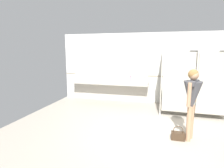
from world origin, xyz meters
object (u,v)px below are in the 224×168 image
at_px(soap_dispenser, 130,78).
at_px(paper_cup, 82,79).
at_px(person_standing, 192,96).
at_px(handbag, 178,136).

xyz_separation_m(soap_dispenser, paper_cup, (-1.95, -0.25, -0.05)).
bearing_deg(soap_dispenser, person_standing, -57.34).
bearing_deg(soap_dispenser, paper_cup, -172.73).
distance_m(handbag, soap_dispenser, 3.48).
distance_m(soap_dispenser, paper_cup, 1.97).
relative_size(person_standing, handbag, 4.85).
bearing_deg(handbag, paper_cup, 142.46).
xyz_separation_m(handbag, paper_cup, (-3.55, 2.72, 0.79)).
xyz_separation_m(person_standing, paper_cup, (-3.80, 2.63, -0.13)).
bearing_deg(paper_cup, handbag, -37.54).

